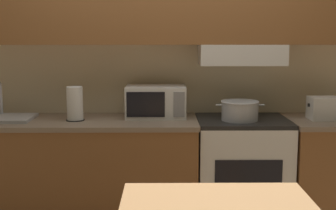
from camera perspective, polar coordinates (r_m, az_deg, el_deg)
name	(u,v)px	position (r m, az deg, el deg)	size (l,w,h in m)	color
wall_back	(163,41)	(3.79, -0.58, 7.83)	(5.64, 0.38, 2.55)	beige
lower_counter_main	(75,176)	(3.77, -11.26, -8.43)	(1.91, 0.64, 0.90)	brown
lower_counter_right_stub	(327,175)	(3.93, 18.84, -8.05)	(0.64, 0.64, 0.90)	brown
stove_range	(241,175)	(3.77, 8.94, -8.39)	(0.70, 0.60, 0.90)	white
cooking_pot	(240,110)	(3.59, 8.75, -0.61)	(0.37, 0.29, 0.15)	#B7BABF
microwave	(156,101)	(3.69, -1.49, 0.43)	(0.47, 0.33, 0.25)	white
toaster	(329,108)	(3.80, 19.02, -0.36)	(0.31, 0.19, 0.17)	white
paper_towel_roll	(75,104)	(3.61, -11.28, 0.15)	(0.14, 0.14, 0.26)	black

